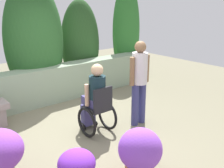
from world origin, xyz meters
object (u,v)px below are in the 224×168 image
Objects in this scene: flower_pot_purple_near at (77,167)px; flower_pot_small_foreground at (140,152)px; person_standing_companion at (139,78)px; person_in_wheelchair at (96,101)px.

flower_pot_small_foreground is at bearing -26.61° from flower_pot_purple_near.
person_in_wheelchair is at bearing 156.23° from person_standing_companion.
person_standing_companion reaches higher than person_in_wheelchair.
person_standing_companion is 3.25× the size of flower_pot_purple_near.
flower_pot_small_foreground is (0.80, -0.40, 0.10)m from flower_pot_purple_near.
person_standing_companion is at bearing 22.00° from flower_pot_purple_near.
person_in_wheelchair is 2.59× the size of flower_pot_purple_near.
person_in_wheelchair reaches higher than flower_pot_small_foreground.
person_in_wheelchair is 0.80× the size of person_standing_companion.
person_standing_companion is (0.87, -0.24, 0.34)m from person_in_wheelchair.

